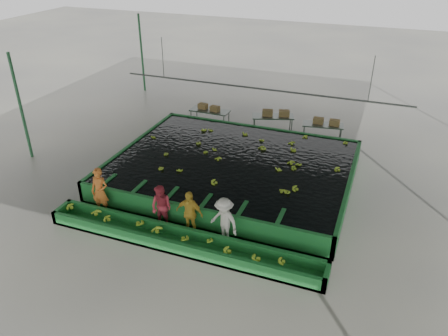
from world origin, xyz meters
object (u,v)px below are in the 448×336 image
at_px(worker_b, 161,207).
at_px(worker_c, 189,213).
at_px(sorting_trough, 181,241).
at_px(box_stack_left, 209,110).
at_px(worker_d, 224,221).
at_px(box_stack_right, 326,124).
at_px(packing_table_left, 210,118).
at_px(packing_table_mid, 273,124).
at_px(flotation_tank, 232,169).
at_px(box_stack_mid, 276,116).
at_px(worker_a, 100,191).
at_px(packing_table_right, 322,133).

relative_size(worker_b, worker_c, 0.98).
bearing_deg(sorting_trough, box_stack_left, 107.52).
relative_size(worker_d, box_stack_right, 1.32).
height_order(packing_table_left, box_stack_left, box_stack_left).
xyz_separation_m(worker_b, packing_table_mid, (1.45, 9.65, -0.36)).
bearing_deg(worker_c, sorting_trough, -86.49).
xyz_separation_m(flotation_tank, worker_d, (1.27, -4.30, 0.42)).
distance_m(sorting_trough, box_stack_mid, 10.54).
bearing_deg(sorting_trough, packing_table_mid, 88.21).
height_order(flotation_tank, worker_a, worker_a).
bearing_deg(packing_table_right, worker_a, -124.90).
relative_size(flotation_tank, sorting_trough, 1.00).
bearing_deg(packing_table_right, flotation_tank, -119.33).
bearing_deg(flotation_tank, packing_table_left, 122.15).
height_order(worker_a, box_stack_mid, worker_a).
relative_size(worker_d, packing_table_left, 0.81).
distance_m(flotation_tank, box_stack_mid, 5.45).
height_order(worker_c, box_stack_mid, worker_c).
xyz_separation_m(flotation_tank, packing_table_left, (-3.12, 4.96, 0.04)).
relative_size(packing_table_mid, box_stack_left, 1.71).
bearing_deg(packing_table_mid, worker_b, -98.57).
distance_m(worker_b, worker_c, 1.10).
height_order(worker_c, box_stack_right, worker_c).
relative_size(worker_d, box_stack_left, 1.38).
bearing_deg(worker_c, box_stack_left, 110.24).
relative_size(packing_table_left, box_stack_left, 1.70).
bearing_deg(packing_table_left, worker_c, -71.55).
distance_m(worker_b, packing_table_mid, 9.77).
bearing_deg(worker_b, sorting_trough, -27.15).
relative_size(flotation_tank, packing_table_left, 4.66).
distance_m(worker_c, worker_d, 1.30).
height_order(box_stack_mid, box_stack_right, box_stack_mid).
distance_m(worker_a, worker_b, 2.59).
bearing_deg(packing_table_mid, flotation_tank, -93.49).
xyz_separation_m(sorting_trough, packing_table_left, (-3.12, 10.06, 0.24)).
bearing_deg(box_stack_mid, packing_table_mid, -160.91).
bearing_deg(worker_b, worker_c, 8.18).
distance_m(flotation_tank, packing_table_left, 5.86).
height_order(packing_table_left, box_stack_mid, box_stack_mid).
height_order(worker_a, packing_table_right, worker_a).
distance_m(flotation_tank, worker_c, 4.32).
xyz_separation_m(box_stack_mid, box_stack_right, (2.65, -0.05, -0.06)).
distance_m(sorting_trough, worker_d, 1.62).
distance_m(worker_c, box_stack_mid, 9.71).
bearing_deg(worker_b, box_stack_right, 74.46).
relative_size(worker_a, packing_table_right, 0.93).
bearing_deg(sorting_trough, packing_table_left, 107.22).
distance_m(worker_d, box_stack_right, 9.83).
bearing_deg(worker_c, flotation_tank, 91.09).
relative_size(worker_a, packing_table_mid, 0.88).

